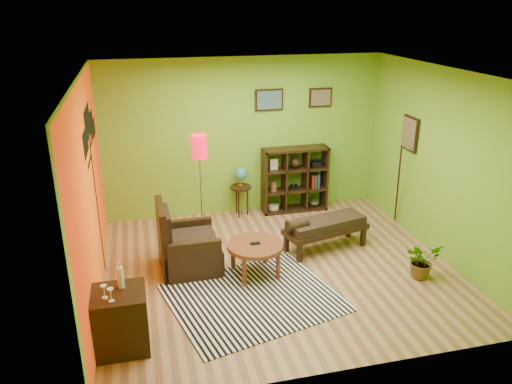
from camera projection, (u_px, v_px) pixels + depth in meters
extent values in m
plane|color=tan|center=(278.00, 268.00, 7.32)|extent=(5.00, 5.00, 0.00)
cube|color=#71B22A|center=(244.00, 137.00, 8.85)|extent=(5.00, 0.04, 2.80)
cube|color=#71B22A|center=(345.00, 254.00, 4.77)|extent=(5.00, 0.04, 2.80)
cube|color=#71B22A|center=(88.00, 194.00, 6.26)|extent=(0.04, 4.50, 2.80)
cube|color=#71B22A|center=(442.00, 165.00, 7.37)|extent=(0.04, 4.50, 2.80)
cube|color=white|center=(281.00, 74.00, 6.31)|extent=(5.00, 4.50, 0.04)
cube|color=#FF580B|center=(90.00, 194.00, 6.26)|extent=(0.01, 4.45, 2.75)
cube|color=black|center=(97.00, 203.00, 6.89)|extent=(0.01, 0.14, 2.10)
cube|color=black|center=(86.00, 142.00, 6.08)|extent=(0.01, 0.65, 0.32)
cube|color=black|center=(87.00, 122.00, 6.53)|extent=(0.01, 0.85, 0.40)
cube|color=black|center=(91.00, 123.00, 7.03)|extent=(0.01, 0.70, 0.32)
cube|color=black|center=(94.00, 128.00, 7.40)|extent=(0.01, 0.50, 0.26)
cube|color=black|center=(269.00, 100.00, 8.69)|extent=(0.50, 0.03, 0.38)
cube|color=slate|center=(270.00, 100.00, 8.67)|extent=(0.44, 0.01, 0.32)
cube|color=black|center=(320.00, 97.00, 8.90)|extent=(0.42, 0.03, 0.34)
cube|color=olive|center=(321.00, 98.00, 8.88)|extent=(0.36, 0.01, 0.28)
cube|color=black|center=(410.00, 134.00, 8.09)|extent=(0.03, 0.44, 0.56)
cube|color=olive|center=(409.00, 134.00, 8.08)|extent=(0.01, 0.38, 0.50)
cylinder|color=black|center=(398.00, 184.00, 8.37)|extent=(0.23, 0.34, 1.46)
cone|color=silver|center=(407.00, 144.00, 7.97)|extent=(0.08, 0.09, 0.16)
cube|color=white|center=(253.00, 298.00, 6.58)|extent=(2.47, 2.21, 0.01)
cylinder|color=brown|center=(255.00, 246.00, 6.99)|extent=(0.79, 0.79, 0.06)
cylinder|color=brown|center=(265.00, 250.00, 7.37)|extent=(0.06, 0.06, 0.43)
cylinder|color=brown|center=(233.00, 256.00, 7.21)|extent=(0.06, 0.06, 0.43)
cylinder|color=brown|center=(278.00, 266.00, 6.94)|extent=(0.06, 0.06, 0.43)
cylinder|color=brown|center=(244.00, 272.00, 6.77)|extent=(0.06, 0.06, 0.43)
cube|color=black|center=(255.00, 243.00, 6.97)|extent=(0.14, 0.06, 0.02)
cube|color=black|center=(191.00, 256.00, 7.27)|extent=(0.84, 0.83, 0.38)
cube|color=black|center=(163.00, 239.00, 7.05)|extent=(0.11, 0.81, 1.03)
cube|color=black|center=(195.00, 262.00, 6.88)|extent=(0.75, 0.11, 0.60)
cube|color=black|center=(187.00, 238.00, 7.57)|extent=(0.75, 0.11, 0.60)
cube|color=tan|center=(192.00, 240.00, 7.18)|extent=(0.67, 0.65, 0.13)
cube|color=tan|center=(167.00, 226.00, 7.00)|extent=(0.10, 0.60, 0.47)
cube|color=black|center=(120.00, 320.00, 5.53)|extent=(0.60, 0.55, 0.71)
cylinder|color=white|center=(121.00, 277.00, 5.46)|extent=(0.07, 0.07, 0.25)
cylinder|color=white|center=(119.00, 265.00, 5.40)|extent=(0.02, 0.02, 0.07)
cylinder|color=white|center=(105.00, 298.00, 5.30)|extent=(0.06, 0.06, 0.01)
cylinder|color=white|center=(104.00, 294.00, 5.28)|extent=(0.01, 0.01, 0.09)
cone|color=white|center=(104.00, 288.00, 5.25)|extent=(0.07, 0.07, 0.06)
cylinder|color=white|center=(112.00, 301.00, 5.24)|extent=(0.06, 0.06, 0.01)
cylinder|color=white|center=(111.00, 297.00, 5.22)|extent=(0.01, 0.01, 0.09)
cone|color=white|center=(110.00, 291.00, 5.20)|extent=(0.07, 0.07, 0.06)
cylinder|color=silver|center=(203.00, 240.00, 8.14)|extent=(0.27, 0.27, 0.03)
cylinder|color=silver|center=(201.00, 194.00, 7.85)|extent=(0.02, 0.02, 1.65)
cylinder|color=red|center=(199.00, 147.00, 7.58)|extent=(0.26, 0.26, 0.36)
cylinder|color=black|center=(241.00, 187.00, 8.92)|extent=(0.38, 0.38, 0.04)
cylinder|color=black|center=(247.00, 201.00, 9.05)|extent=(0.03, 0.03, 0.53)
cylinder|color=black|center=(236.00, 200.00, 9.11)|extent=(0.03, 0.03, 0.53)
cylinder|color=black|center=(239.00, 204.00, 8.91)|extent=(0.03, 0.03, 0.53)
cylinder|color=gold|center=(241.00, 185.00, 8.91)|extent=(0.09, 0.09, 0.02)
cylinder|color=gold|center=(241.00, 182.00, 8.89)|extent=(0.02, 0.02, 0.09)
sphere|color=#1E6CB3|center=(241.00, 174.00, 8.83)|extent=(0.23, 0.23, 0.23)
cube|color=black|center=(264.00, 182.00, 9.01)|extent=(0.04, 0.35, 1.20)
cube|color=black|center=(324.00, 177.00, 9.27)|extent=(0.04, 0.35, 1.20)
cube|color=black|center=(294.00, 209.00, 9.35)|extent=(1.20, 0.35, 0.04)
cube|color=black|center=(296.00, 149.00, 8.93)|extent=(1.20, 0.35, 0.04)
cube|color=black|center=(284.00, 180.00, 9.10)|extent=(0.03, 0.33, 1.12)
cube|color=black|center=(305.00, 179.00, 9.19)|extent=(0.03, 0.33, 1.12)
cube|color=black|center=(294.00, 190.00, 9.21)|extent=(1.12, 0.33, 0.03)
cube|color=black|center=(295.00, 169.00, 9.07)|extent=(1.12, 0.33, 0.03)
cylinder|color=beige|center=(273.00, 207.00, 9.24)|extent=(0.20, 0.20, 0.07)
sphere|color=black|center=(295.00, 162.00, 9.02)|extent=(0.20, 0.20, 0.20)
cube|color=black|center=(316.00, 164.00, 9.13)|extent=(0.18, 0.15, 0.10)
cylinder|color=black|center=(292.00, 186.00, 9.18)|extent=(0.06, 0.12, 0.06)
cylinder|color=black|center=(297.00, 186.00, 9.20)|extent=(0.06, 0.12, 0.06)
ellipsoid|color=#384C26|center=(314.00, 203.00, 9.41)|extent=(0.18, 0.18, 0.09)
cylinder|color=brown|center=(274.00, 186.00, 9.09)|extent=(0.12, 0.12, 0.18)
cube|color=beige|center=(274.00, 165.00, 8.94)|extent=(0.14, 0.03, 0.20)
cube|color=maroon|center=(312.00, 181.00, 9.24)|extent=(0.04, 0.18, 0.26)
cube|color=#1E4C1E|center=(314.00, 181.00, 9.25)|extent=(0.04, 0.18, 0.26)
cube|color=navy|center=(317.00, 181.00, 9.26)|extent=(0.04, 0.18, 0.26)
cube|color=black|center=(326.00, 229.00, 7.77)|extent=(1.42, 0.78, 0.08)
cube|color=tan|center=(326.00, 223.00, 7.73)|extent=(1.31, 0.70, 0.13)
cylinder|color=tan|center=(297.00, 224.00, 7.47)|extent=(0.37, 0.25, 0.17)
cube|color=black|center=(348.00, 228.00, 8.25)|extent=(0.08, 0.08, 0.30)
cube|color=black|center=(286.00, 243.00, 7.74)|extent=(0.08, 0.08, 0.30)
cube|color=black|center=(363.00, 237.00, 7.93)|extent=(0.08, 0.08, 0.30)
cube|color=black|center=(299.00, 253.00, 7.43)|extent=(0.08, 0.08, 0.30)
imported|color=#26661E|center=(422.00, 264.00, 7.01)|extent=(0.55, 0.60, 0.41)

